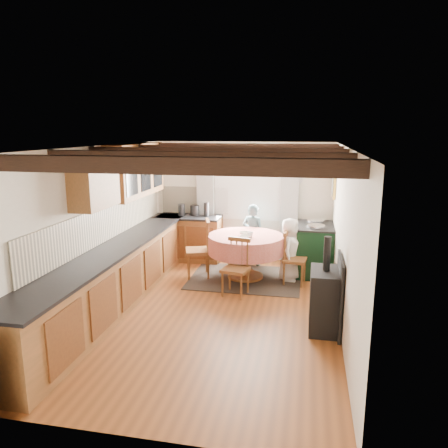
% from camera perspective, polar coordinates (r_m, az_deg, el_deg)
% --- Properties ---
extents(floor, '(3.60, 5.50, 0.00)m').
position_cam_1_polar(floor, '(6.49, -1.40, -11.48)').
color(floor, brown).
rests_on(floor, ground).
extents(ceiling, '(3.60, 5.50, 0.00)m').
position_cam_1_polar(ceiling, '(5.94, -1.52, 10.20)').
color(ceiling, white).
rests_on(ceiling, ground).
extents(wall_back, '(3.60, 0.00, 2.40)m').
position_cam_1_polar(wall_back, '(8.76, 2.48, 3.02)').
color(wall_back, silver).
rests_on(wall_back, ground).
extents(wall_front, '(3.60, 0.00, 2.40)m').
position_cam_1_polar(wall_front, '(3.61, -11.23, -11.22)').
color(wall_front, silver).
rests_on(wall_front, ground).
extents(wall_left, '(0.00, 5.50, 2.40)m').
position_cam_1_polar(wall_left, '(6.72, -16.60, -0.38)').
color(wall_left, silver).
rests_on(wall_left, ground).
extents(wall_right, '(0.00, 5.50, 2.40)m').
position_cam_1_polar(wall_right, '(5.99, 15.62, -1.87)').
color(wall_right, silver).
rests_on(wall_right, ground).
extents(beam_a, '(3.60, 0.16, 0.16)m').
position_cam_1_polar(beam_a, '(4.02, -7.84, 7.73)').
color(beam_a, black).
rests_on(beam_a, ceiling).
extents(beam_b, '(3.60, 0.16, 0.16)m').
position_cam_1_polar(beam_b, '(4.98, -4.07, 8.70)').
color(beam_b, black).
rests_on(beam_b, ceiling).
extents(beam_c, '(3.60, 0.16, 0.16)m').
position_cam_1_polar(beam_c, '(5.94, -1.52, 9.33)').
color(beam_c, black).
rests_on(beam_c, ceiling).
extents(beam_d, '(3.60, 0.16, 0.16)m').
position_cam_1_polar(beam_d, '(6.92, 0.33, 9.77)').
color(beam_d, black).
rests_on(beam_d, ceiling).
extents(beam_e, '(3.60, 0.16, 0.16)m').
position_cam_1_polar(beam_e, '(7.91, 1.71, 10.10)').
color(beam_e, black).
rests_on(beam_e, ceiling).
extents(splash_left, '(0.02, 4.50, 0.55)m').
position_cam_1_polar(splash_left, '(6.98, -15.32, 0.14)').
color(splash_left, beige).
rests_on(splash_left, wall_left).
extents(splash_back, '(1.40, 0.02, 0.55)m').
position_cam_1_polar(splash_back, '(8.94, -3.89, 3.20)').
color(splash_back, beige).
rests_on(splash_back, wall_back).
extents(base_cabinet_left, '(0.60, 5.30, 0.88)m').
position_cam_1_polar(base_cabinet_left, '(6.80, -13.95, -6.76)').
color(base_cabinet_left, '#97582D').
rests_on(base_cabinet_left, floor).
extents(base_cabinet_back, '(1.30, 0.60, 0.88)m').
position_cam_1_polar(base_cabinet_back, '(8.85, -4.61, -1.95)').
color(base_cabinet_back, '#97582D').
rests_on(base_cabinet_back, floor).
extents(worktop_left, '(0.64, 5.30, 0.04)m').
position_cam_1_polar(worktop_left, '(6.65, -14.00, -3.03)').
color(worktop_left, black).
rests_on(worktop_left, base_cabinet_left).
extents(worktop_back, '(1.30, 0.64, 0.04)m').
position_cam_1_polar(worktop_back, '(8.72, -4.69, 0.95)').
color(worktop_back, black).
rests_on(worktop_back, base_cabinet_back).
extents(wall_cabinet_glass, '(0.34, 1.80, 0.90)m').
position_cam_1_polar(wall_cabinet_glass, '(7.61, -11.62, 7.05)').
color(wall_cabinet_glass, '#97582D').
rests_on(wall_cabinet_glass, wall_left).
extents(wall_cabinet_solid, '(0.34, 0.90, 0.70)m').
position_cam_1_polar(wall_cabinet_solid, '(6.27, -16.88, 5.20)').
color(wall_cabinet_solid, '#97582D').
rests_on(wall_cabinet_solid, wall_left).
extents(window_frame, '(1.34, 0.03, 1.54)m').
position_cam_1_polar(window_frame, '(8.67, 3.15, 5.59)').
color(window_frame, white).
rests_on(window_frame, wall_back).
extents(window_pane, '(1.20, 0.01, 1.40)m').
position_cam_1_polar(window_pane, '(8.68, 3.15, 5.59)').
color(window_pane, white).
rests_on(window_pane, wall_back).
extents(curtain_left, '(0.35, 0.10, 2.10)m').
position_cam_1_polar(curtain_left, '(8.82, -2.45, 2.43)').
color(curtain_left, '#A4A6A1').
rests_on(curtain_left, wall_back).
extents(curtain_right, '(0.35, 0.10, 2.10)m').
position_cam_1_polar(curtain_right, '(8.59, 8.65, 2.02)').
color(curtain_right, '#A4A6A1').
rests_on(curtain_right, wall_back).
extents(curtain_rod, '(2.00, 0.03, 0.03)m').
position_cam_1_polar(curtain_rod, '(8.54, 3.11, 9.52)').
color(curtain_rod, black).
rests_on(curtain_rod, wall_back).
extents(wall_picture, '(0.04, 0.50, 0.60)m').
position_cam_1_polar(wall_picture, '(8.16, 14.46, 5.49)').
color(wall_picture, gold).
rests_on(wall_picture, wall_right).
extents(wall_plate, '(0.30, 0.02, 0.30)m').
position_cam_1_polar(wall_plate, '(8.57, 9.48, 6.03)').
color(wall_plate, silver).
rests_on(wall_plate, wall_back).
extents(rug, '(1.97, 1.53, 0.01)m').
position_cam_1_polar(rug, '(7.81, 2.86, -7.22)').
color(rug, '#362C22').
rests_on(rug, floor).
extents(dining_table, '(1.34, 1.34, 0.81)m').
position_cam_1_polar(dining_table, '(7.69, 2.90, -4.42)').
color(dining_table, tan).
rests_on(dining_table, floor).
extents(chair_near, '(0.48, 0.50, 0.93)m').
position_cam_1_polar(chair_near, '(6.92, 1.53, -5.80)').
color(chair_near, brown).
rests_on(chair_near, floor).
extents(chair_left, '(0.59, 0.58, 1.06)m').
position_cam_1_polar(chair_left, '(7.77, -3.51, -3.29)').
color(chair_left, brown).
rests_on(chair_left, floor).
extents(chair_right, '(0.47, 0.45, 0.94)m').
position_cam_1_polar(chair_right, '(7.52, 9.41, -4.44)').
color(chair_right, brown).
rests_on(chair_right, floor).
extents(aga_range, '(0.66, 1.02, 0.94)m').
position_cam_1_polar(aga_range, '(8.14, 11.97, -3.23)').
color(aga_range, black).
rests_on(aga_range, floor).
extents(cast_iron_stove, '(0.39, 0.64, 1.29)m').
position_cam_1_polar(cast_iron_stove, '(5.85, 13.34, -7.76)').
color(cast_iron_stove, black).
rests_on(cast_iron_stove, floor).
extents(child_far, '(0.52, 0.42, 1.23)m').
position_cam_1_polar(child_far, '(8.41, 3.87, -1.47)').
color(child_far, '#405F68').
rests_on(child_far, floor).
extents(child_right, '(0.44, 0.60, 1.13)m').
position_cam_1_polar(child_right, '(7.65, 8.71, -3.38)').
color(child_right, silver).
rests_on(child_right, floor).
extents(bowl_a, '(0.27, 0.27, 0.05)m').
position_cam_1_polar(bowl_a, '(7.37, 2.83, -1.70)').
color(bowl_a, silver).
rests_on(bowl_a, dining_table).
extents(bowl_b, '(0.22, 0.22, 0.06)m').
position_cam_1_polar(bowl_b, '(7.56, 2.81, -1.29)').
color(bowl_b, silver).
rests_on(bowl_b, dining_table).
extents(cup, '(0.15, 0.15, 0.10)m').
position_cam_1_polar(cup, '(7.41, 3.50, -1.44)').
color(cup, silver).
rests_on(cup, dining_table).
extents(canister_tall, '(0.14, 0.14, 0.24)m').
position_cam_1_polar(canister_tall, '(8.75, -5.68, 1.90)').
color(canister_tall, '#262628').
rests_on(canister_tall, worktop_back).
extents(canister_wide, '(0.18, 0.18, 0.20)m').
position_cam_1_polar(canister_wide, '(8.79, -3.92, 1.85)').
color(canister_wide, '#262628').
rests_on(canister_wide, worktop_back).
extents(canister_slim, '(0.10, 0.10, 0.28)m').
position_cam_1_polar(canister_slim, '(8.63, -2.36, 1.93)').
color(canister_slim, '#262628').
rests_on(canister_slim, worktop_back).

